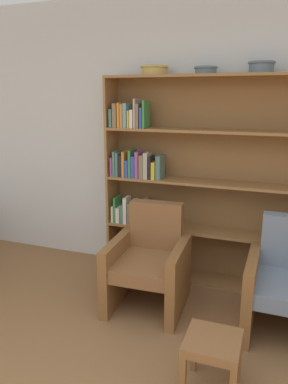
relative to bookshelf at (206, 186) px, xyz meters
name	(u,v)px	position (x,y,z in m)	size (l,w,h in m)	color
wall_back	(184,141)	(-0.27, 0.17, 0.41)	(12.00, 0.06, 2.75)	silver
bookshelf	(206,186)	(0.00, 0.00, 0.00)	(2.41, 0.30, 1.99)	olive
bowl_copper	(154,70)	(-0.52, -0.02, 1.07)	(0.26, 0.26, 0.08)	tan
bowl_brass	(206,70)	(-0.04, -0.02, 1.06)	(0.21, 0.21, 0.07)	slate
bowl_cream	(261,66)	(0.43, -0.02, 1.08)	(0.23, 0.23, 0.10)	slate
armchair_leather	(149,263)	(-0.36, -0.62, -0.58)	(0.67, 0.71, 0.88)	brown
footstool	(213,349)	(0.35, -1.47, -0.66)	(0.34, 0.34, 0.38)	brown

